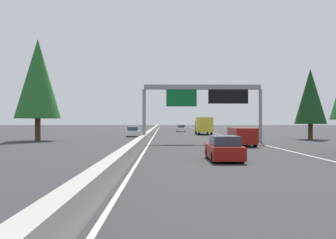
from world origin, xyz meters
TOP-DOWN VIEW (x-y plane):
  - ground_plane at (60.00, 0.00)m, footprint 320.00×320.00m
  - median_barrier at (80.00, 0.30)m, footprint 180.00×0.56m
  - shoulder_stripe_right at (70.00, -11.52)m, footprint 160.00×0.16m
  - shoulder_stripe_median at (70.00, -0.25)m, footprint 160.00×0.16m
  - sign_gantry_overhead at (39.08, -6.04)m, footprint 0.50×12.68m
  - sedan_mid_left at (21.15, -5.31)m, footprint 4.40×1.80m
  - minivan_far_right at (34.60, -9.13)m, footprint 5.00×1.95m
  - box_truck_mid_center at (65.65, -8.77)m, footprint 8.50×2.40m
  - sedan_far_center at (82.30, -5.57)m, footprint 4.40×1.80m
  - oncoming_near at (56.03, 2.74)m, footprint 4.40×1.80m
  - conifer_right_mid at (46.78, -20.27)m, footprint 3.94×3.94m
  - conifer_left_near at (43.91, 13.03)m, footprint 5.29×5.29m

SIDE VIEW (x-z plane):
  - ground_plane at x=60.00m, z-range 0.00..0.00m
  - shoulder_stripe_right at x=70.00m, z-range 0.00..0.01m
  - shoulder_stripe_median at x=70.00m, z-range 0.00..0.01m
  - median_barrier at x=80.00m, z-range 0.00..0.90m
  - sedan_mid_left at x=21.15m, z-range -0.05..1.42m
  - sedan_far_center at x=82.30m, z-range -0.05..1.42m
  - oncoming_near at x=56.03m, z-range -0.05..1.42m
  - minivan_far_right at x=34.60m, z-range 0.11..1.80m
  - box_truck_mid_center at x=65.65m, z-range 0.14..3.09m
  - sign_gantry_overhead at x=39.08m, z-range 1.83..7.99m
  - conifer_right_mid at x=46.78m, z-range 0.96..9.91m
  - conifer_left_near at x=43.91m, z-range 1.30..13.32m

